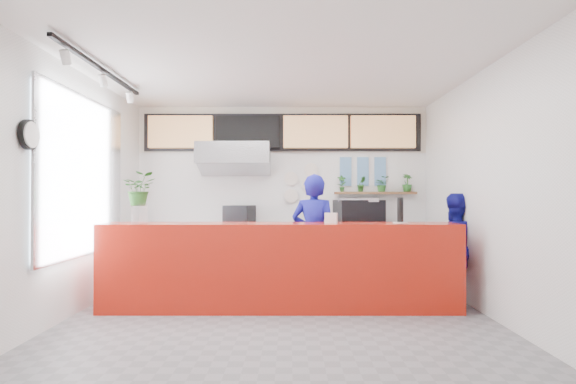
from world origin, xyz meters
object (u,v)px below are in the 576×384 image
at_px(staff_right, 454,247).
at_px(pepper_mill, 400,210).
at_px(espresso_machine, 359,214).
at_px(service_counter, 280,266).
at_px(panini_oven, 239,217).
at_px(staff_center, 314,237).

distance_m(staff_right, pepper_mill, 1.12).
distance_m(espresso_machine, pepper_mill, 1.82).
distance_m(service_counter, panini_oven, 2.01).
distance_m(panini_oven, espresso_machine, 2.00).
relative_size(espresso_machine, pepper_mill, 2.40).
xyz_separation_m(staff_right, pepper_mill, (-0.86, -0.49, 0.53)).
relative_size(staff_center, staff_right, 1.18).
height_order(panini_oven, staff_right, staff_right).
xyz_separation_m(espresso_machine, staff_right, (1.11, -1.32, -0.40)).
distance_m(panini_oven, staff_center, 1.78).
bearing_deg(service_counter, espresso_machine, 54.55).
bearing_deg(espresso_machine, service_counter, -135.76).
height_order(panini_oven, espresso_machine, espresso_machine).
distance_m(panini_oven, staff_right, 3.39).
relative_size(staff_center, pepper_mill, 5.60).
relative_size(espresso_machine, staff_center, 0.43).
distance_m(staff_center, pepper_mill, 1.24).
relative_size(panini_oven, espresso_machine, 0.58).
bearing_deg(panini_oven, staff_right, -7.35).
distance_m(service_counter, staff_right, 2.45).
bearing_deg(panini_oven, pepper_mill, -23.14).
relative_size(espresso_machine, staff_right, 0.50).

